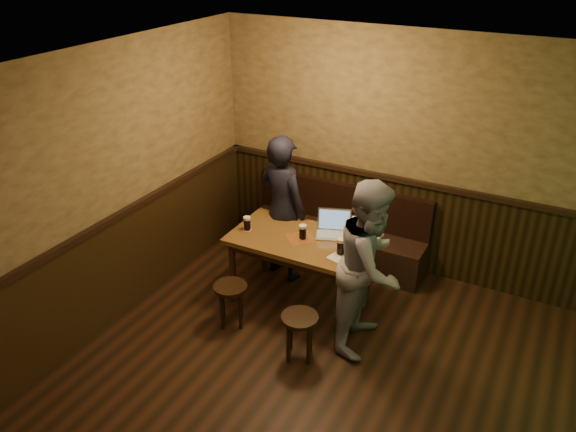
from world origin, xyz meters
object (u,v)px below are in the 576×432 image
Objects in this scene: bench at (337,237)px; stool_left at (231,293)px; pub_table at (301,247)px; stool_right at (300,324)px; pint_right at (341,246)px; laptop at (334,228)px; person_grey at (371,266)px; person_suit at (283,208)px; pint_left at (247,223)px; pint_mid at (303,232)px.

stool_left is (-0.44, -1.69, 0.06)m from bench.
pub_table is at bearing 57.49° from stool_left.
pub_table reaches higher than stool_right.
pint_right is at bearing 83.75° from stool_right.
stool_left is at bearing -104.71° from bench.
pub_table is 3.45× the size of laptop.
pint_right is 0.10× the size of person_grey.
bench is at bearing -111.80° from person_suit.
bench is 1.37m from pint_left.
pint_left is at bearing -179.03° from pint_right.
laptop is (0.26, 0.25, 0.17)m from pub_table.
person_suit reaches higher than laptop.
stool_right is (0.41, -1.82, 0.07)m from bench.
stool_left is at bearing -123.69° from pint_mid.
laptop reaches higher than pint_right.
person_grey is (0.62, -0.54, 0.01)m from laptop.
pint_mid is 0.48m from pint_right.
bench is 13.96× the size of pint_left.
pint_right reaches higher than stool_right.
laptop is (0.85, 0.36, -0.01)m from pint_left.
person_suit is (-0.92, 0.47, -0.01)m from pint_right.
bench reaches higher than pint_left.
bench is 1.87m from stool_right.
pub_table is 0.19m from pint_mid.
pint_mid is at bearing 115.28° from stool_right.
person_suit reaches higher than bench.
laptop is (-0.23, 0.34, -0.02)m from pint_right.
pint_right is (0.47, -0.09, 0.00)m from pint_mid.
stool_right is (0.41, -0.82, -0.30)m from pub_table.
person_grey is (1.32, 0.41, 0.49)m from stool_left.
laptop is (0.26, -0.74, 0.54)m from bench.
pint_right is 0.41m from laptop.
stool_right is 1.12× the size of laptop.
pint_mid is at bearing 56.31° from stool_left.
bench is 1.27× the size of person_suit.
pint_left reaches higher than stool_right.
pub_table is 3.15× the size of stool_left.
stool_right is 0.28× the size of person_suit.
pint_right is at bearing -10.87° from pint_mid.
person_grey is (1.30, -0.67, -0.00)m from person_suit.
person_suit is at bearing 139.46° from pint_mid.
pint_left is at bearing 144.43° from stool_right.
pub_table is at bearing -90.00° from bench.
person_grey reaches higher than pint_left.
pint_right is (1.09, 0.02, 0.01)m from pint_left.
pub_table is 0.85× the size of person_grey.
stool_left is 2.91× the size of pint_mid.
bench is 12.86× the size of pint_right.
laptop reaches higher than stool_right.
laptop reaches higher than stool_left.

